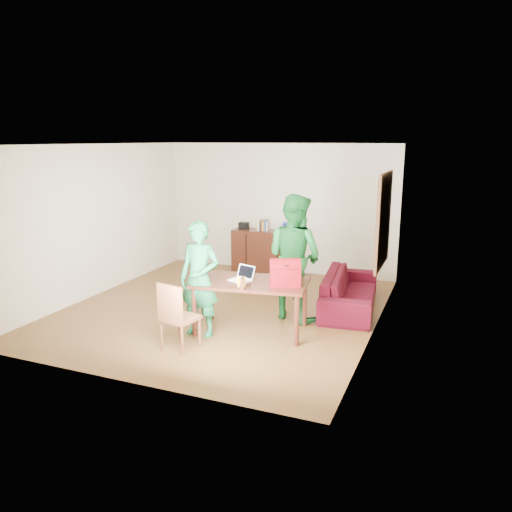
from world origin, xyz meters
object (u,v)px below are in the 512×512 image
at_px(chair, 180,330).
at_px(bottle, 242,283).
at_px(table, 251,287).
at_px(sofa, 350,291).
at_px(person_near, 200,279).
at_px(laptop, 240,278).
at_px(person_far, 294,257).
at_px(red_bag, 285,275).

relative_size(chair, bottle, 5.51).
distance_m(table, sofa, 1.98).
bearing_deg(person_near, laptop, 37.22).
distance_m(chair, person_near, 0.80).
xyz_separation_m(person_far, bottle, (-0.36, -1.22, -0.13)).
height_order(person_near, laptop, person_near).
bearing_deg(table, bottle, -92.67).
bearing_deg(table, red_bag, -11.83).
distance_m(person_near, red_bag, 1.22).
bearing_deg(bottle, laptop, 118.22).
height_order(table, red_bag, red_bag).
bearing_deg(sofa, bottle, 144.55).
xyz_separation_m(table, person_far, (0.40, 0.81, 0.31)).
relative_size(person_near, laptop, 4.81).
height_order(table, person_near, person_near).
distance_m(person_near, sofa, 2.70).
bearing_deg(laptop, table, 32.58).
height_order(person_far, sofa, person_far).
distance_m(laptop, sofa, 2.13).
xyz_separation_m(chair, person_far, (1.04, 1.77, 0.71)).
relative_size(person_far, laptop, 5.66).
xyz_separation_m(chair, red_bag, (1.17, 0.93, 0.65)).
bearing_deg(sofa, laptop, 134.79).
relative_size(table, person_near, 1.05).
bearing_deg(chair, sofa, 66.90).
distance_m(chair, bottle, 1.05).
height_order(chair, person_far, person_far).
distance_m(chair, laptop, 1.17).
height_order(chair, person_near, person_near).
bearing_deg(chair, red_bag, 50.45).
xyz_separation_m(person_near, sofa, (1.77, 1.97, -0.54)).
bearing_deg(person_far, table, 86.18).
xyz_separation_m(laptop, red_bag, (0.69, 0.01, 0.11)).
xyz_separation_m(person_near, person_far, (1.03, 1.20, 0.15)).
height_order(table, sofa, table).
height_order(chair, red_bag, red_bag).
bearing_deg(person_far, bottle, 96.10).
relative_size(laptop, bottle, 2.03).
bearing_deg(laptop, person_near, -125.20).
bearing_deg(laptop, sofa, 69.42).
distance_m(person_far, sofa, 1.27).
distance_m(person_far, laptop, 1.03).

